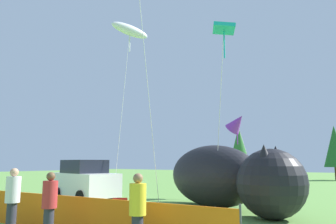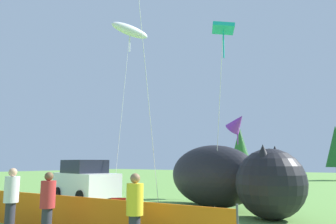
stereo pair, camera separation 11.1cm
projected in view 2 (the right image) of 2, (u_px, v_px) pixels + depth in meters
ground_plane at (113, 215)px, 12.55m from camera, size 120.00×120.00×0.00m
parked_car at (85, 180)px, 17.32m from camera, size 4.45×2.69×2.13m
folding_chair at (119, 209)px, 10.28m from camera, size 0.68×0.68×0.92m
inflatable_cat at (224, 179)px, 14.20m from camera, size 7.73×5.46×2.78m
safety_fence at (72, 215)px, 9.31m from camera, size 9.84×0.84×1.15m
spectator_in_yellow_shirt at (48, 203)px, 8.50m from camera, size 0.38×0.38×1.76m
spectator_in_green_shirt at (11, 198)px, 9.34m from camera, size 0.40×0.40×1.85m
spectator_in_red_shirt at (135, 209)px, 7.35m from camera, size 0.38×0.38×1.77m
kite_white_ghost at (130, 31)px, 19.26m from camera, size 1.43×2.51×10.16m
kite_purple_delta at (237, 123)px, 19.64m from camera, size 2.23×1.15×5.07m
kite_teal_diamond at (223, 32)px, 13.82m from camera, size 1.60×1.29×7.76m
horizon_tree_mid at (240, 147)px, 39.77m from camera, size 2.60×2.60×6.21m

